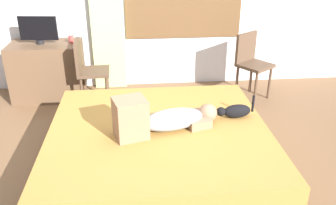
{
  "coord_description": "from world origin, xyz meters",
  "views": [
    {
      "loc": [
        -0.23,
        -2.69,
        2.02
      ],
      "look_at": [
        0.05,
        0.28,
        0.61
      ],
      "focal_mm": 38.53,
      "sensor_mm": 36.0,
      "label": 1
    }
  ],
  "objects_px": {
    "tv_monitor": "(38,30)",
    "person_lying": "(162,118)",
    "desk": "(48,71)",
    "cat": "(235,111)",
    "cup": "(71,39)",
    "chair_by_desk": "(88,68)",
    "chair_spare": "(251,61)",
    "bed": "(159,151)"
  },
  "relations": [
    {
      "from": "bed",
      "to": "chair_by_desk",
      "type": "relative_size",
      "value": 2.3
    },
    {
      "from": "person_lying",
      "to": "chair_by_desk",
      "type": "relative_size",
      "value": 1.09
    },
    {
      "from": "bed",
      "to": "person_lying",
      "type": "bearing_deg",
      "value": -51.88
    },
    {
      "from": "desk",
      "to": "chair_by_desk",
      "type": "relative_size",
      "value": 1.05
    },
    {
      "from": "cup",
      "to": "chair_by_desk",
      "type": "height_order",
      "value": "chair_by_desk"
    },
    {
      "from": "person_lying",
      "to": "cup",
      "type": "relative_size",
      "value": 10.19
    },
    {
      "from": "cat",
      "to": "chair_spare",
      "type": "xyz_separation_m",
      "value": [
        0.61,
        1.48,
        -0.02
      ]
    },
    {
      "from": "bed",
      "to": "cat",
      "type": "relative_size",
      "value": 5.53
    },
    {
      "from": "bed",
      "to": "tv_monitor",
      "type": "bearing_deg",
      "value": 126.9
    },
    {
      "from": "desk",
      "to": "person_lying",
      "type": "bearing_deg",
      "value": -53.9
    },
    {
      "from": "desk",
      "to": "cat",
      "type": "bearing_deg",
      "value": -39.76
    },
    {
      "from": "cat",
      "to": "tv_monitor",
      "type": "distance_m",
      "value": 2.74
    },
    {
      "from": "tv_monitor",
      "to": "cat",
      "type": "bearing_deg",
      "value": -39.19
    },
    {
      "from": "chair_spare",
      "to": "desk",
      "type": "bearing_deg",
      "value": 174.94
    },
    {
      "from": "bed",
      "to": "desk",
      "type": "height_order",
      "value": "desk"
    },
    {
      "from": "bed",
      "to": "chair_by_desk",
      "type": "height_order",
      "value": "chair_by_desk"
    },
    {
      "from": "cup",
      "to": "chair_by_desk",
      "type": "xyz_separation_m",
      "value": [
        0.22,
        -0.36,
        -0.28
      ]
    },
    {
      "from": "bed",
      "to": "chair_spare",
      "type": "distance_m",
      "value": 2.1
    },
    {
      "from": "chair_spare",
      "to": "tv_monitor",
      "type": "bearing_deg",
      "value": 175.01
    },
    {
      "from": "person_lying",
      "to": "chair_by_desk",
      "type": "distance_m",
      "value": 1.74
    },
    {
      "from": "tv_monitor",
      "to": "bed",
      "type": "bearing_deg",
      "value": -53.1
    },
    {
      "from": "tv_monitor",
      "to": "chair_spare",
      "type": "height_order",
      "value": "tv_monitor"
    },
    {
      "from": "chair_by_desk",
      "to": "chair_spare",
      "type": "relative_size",
      "value": 1.0
    },
    {
      "from": "cat",
      "to": "tv_monitor",
      "type": "xyz_separation_m",
      "value": [
        -2.1,
        1.72,
        0.39
      ]
    },
    {
      "from": "bed",
      "to": "chair_spare",
      "type": "xyz_separation_m",
      "value": [
        1.32,
        1.61,
        0.28
      ]
    },
    {
      "from": "tv_monitor",
      "to": "person_lying",
      "type": "bearing_deg",
      "value": -53.07
    },
    {
      "from": "desk",
      "to": "cup",
      "type": "bearing_deg",
      "value": 1.96
    },
    {
      "from": "chair_by_desk",
      "to": "desk",
      "type": "bearing_deg",
      "value": 148.68
    },
    {
      "from": "bed",
      "to": "cup",
      "type": "height_order",
      "value": "cup"
    },
    {
      "from": "desk",
      "to": "chair_by_desk",
      "type": "distance_m",
      "value": 0.68
    },
    {
      "from": "cat",
      "to": "cup",
      "type": "height_order",
      "value": "cup"
    },
    {
      "from": "chair_by_desk",
      "to": "tv_monitor",
      "type": "bearing_deg",
      "value": 150.47
    },
    {
      "from": "cup",
      "to": "cat",
      "type": "bearing_deg",
      "value": -45.19
    },
    {
      "from": "cat",
      "to": "desk",
      "type": "bearing_deg",
      "value": 140.24
    },
    {
      "from": "desk",
      "to": "tv_monitor",
      "type": "xyz_separation_m",
      "value": [
        -0.04,
        -0.0,
        0.55
      ]
    },
    {
      "from": "cat",
      "to": "chair_spare",
      "type": "distance_m",
      "value": 1.6
    },
    {
      "from": "bed",
      "to": "cat",
      "type": "xyz_separation_m",
      "value": [
        0.72,
        0.13,
        0.3
      ]
    },
    {
      "from": "cat",
      "to": "desk",
      "type": "distance_m",
      "value": 2.69
    },
    {
      "from": "tv_monitor",
      "to": "chair_spare",
      "type": "bearing_deg",
      "value": -4.99
    },
    {
      "from": "chair_by_desk",
      "to": "chair_spare",
      "type": "bearing_deg",
      "value": 2.97
    },
    {
      "from": "tv_monitor",
      "to": "cup",
      "type": "bearing_deg",
      "value": 1.75
    },
    {
      "from": "tv_monitor",
      "to": "chair_by_desk",
      "type": "distance_m",
      "value": 0.81
    }
  ]
}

